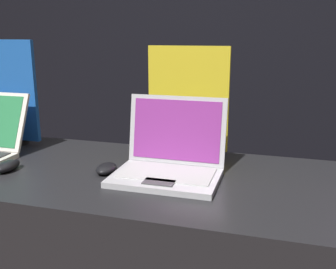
% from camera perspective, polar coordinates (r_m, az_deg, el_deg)
% --- Properties ---
extents(wall_back, '(8.00, 0.05, 2.80)m').
position_cam_1_polar(wall_back, '(3.00, 9.77, 14.66)').
color(wall_back, black).
rests_on(wall_back, ground_plane).
extents(mouse_front, '(0.06, 0.11, 0.04)m').
position_cam_1_polar(mouse_front, '(1.53, -22.21, -4.24)').
color(mouse_front, black).
rests_on(mouse_front, display_counter).
extents(promo_stand_front, '(0.36, 0.07, 0.46)m').
position_cam_1_polar(promo_stand_front, '(1.88, -23.10, 5.25)').
color(promo_stand_front, black).
rests_on(promo_stand_front, display_counter).
extents(laptop_middle, '(0.36, 0.30, 0.26)m').
position_cam_1_polar(laptop_middle, '(1.36, 0.49, -3.46)').
color(laptop_middle, '#B7B7BC').
rests_on(laptop_middle, display_counter).
extents(mouse_middle, '(0.07, 0.10, 0.03)m').
position_cam_1_polar(mouse_middle, '(1.41, -8.95, -4.89)').
color(mouse_middle, black).
rests_on(mouse_middle, display_counter).
extents(promo_stand_middle, '(0.32, 0.07, 0.44)m').
position_cam_1_polar(promo_stand_middle, '(1.57, 3.09, 4.42)').
color(promo_stand_middle, black).
rests_on(promo_stand_middle, display_counter).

